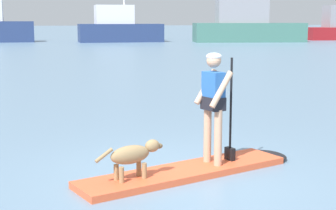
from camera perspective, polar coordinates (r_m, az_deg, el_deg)
The scene contains 6 objects.
ground_plane at distance 7.68m, azimuth 1.87°, elevation -7.84°, with size 400.00×400.00×0.00m, color slate.
paddleboard at distance 7.80m, azimuth 3.26°, elevation -7.20°, with size 3.69×1.87×0.10m.
person_paddler at distance 7.75m, azimuth 5.17°, elevation 0.57°, with size 0.67×0.58×1.70m.
dog at distance 7.11m, azimuth -3.89°, elevation -5.58°, with size 1.03×0.43×0.52m.
moored_boat_far_starboard at distance 54.00m, azimuth -5.51°, elevation 8.58°, with size 8.64×3.30×12.63m.
moored_boat_outer at distance 54.31m, azimuth 8.80°, elevation 8.75°, with size 11.86×4.94×10.65m.
Camera 1 is at (-2.06, -7.04, 2.29)m, focal length 54.54 mm.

